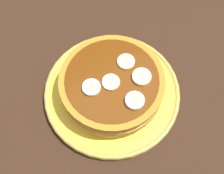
{
  "coord_description": "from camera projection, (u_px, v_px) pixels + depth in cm",
  "views": [
    {
      "loc": [
        11.52,
        22.48,
        55.81
      ],
      "look_at": [
        0.0,
        0.0,
        3.39
      ],
      "focal_mm": 47.02,
      "sensor_mm": 36.0,
      "label": 1
    }
  ],
  "objects": [
    {
      "name": "pancake_stack",
      "position": [
        112.0,
        87.0,
        0.57
      ],
      "size": [
        20.6,
        20.75,
        5.48
      ],
      "color": "#9F6237",
      "rests_on": "plate"
    },
    {
      "name": "banana_slice_3",
      "position": [
        92.0,
        88.0,
        0.54
      ],
      "size": [
        3.42,
        3.42,
        0.86
      ],
      "color": "#EEECBB",
      "rests_on": "pancake_stack"
    },
    {
      "name": "banana_slice_2",
      "position": [
        135.0,
        101.0,
        0.53
      ],
      "size": [
        3.53,
        3.53,
        0.99
      ],
      "color": "beige",
      "rests_on": "pancake_stack"
    },
    {
      "name": "banana_slice_4",
      "position": [
        126.0,
        62.0,
        0.56
      ],
      "size": [
        3.39,
        3.39,
        0.69
      ],
      "color": "#F2F0B3",
      "rests_on": "pancake_stack"
    },
    {
      "name": "banana_slice_1",
      "position": [
        142.0,
        77.0,
        0.55
      ],
      "size": [
        3.59,
        3.59,
        0.92
      ],
      "color": "#FBEBB5",
      "rests_on": "pancake_stack"
    },
    {
      "name": "ground_plane",
      "position": [
        112.0,
        97.0,
        0.63
      ],
      "size": [
        140.0,
        140.0,
        3.0
      ],
      "primitive_type": "cube",
      "color": "black"
    },
    {
      "name": "plate",
      "position": [
        112.0,
        92.0,
        0.6
      ],
      "size": [
        27.88,
        27.88,
        1.76
      ],
      "color": "yellow",
      "rests_on": "ground_plane"
    },
    {
      "name": "banana_slice_0",
      "position": [
        111.0,
        82.0,
        0.54
      ],
      "size": [
        3.35,
        3.35,
        0.7
      ],
      "color": "#FBE6BE",
      "rests_on": "pancake_stack"
    }
  ]
}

